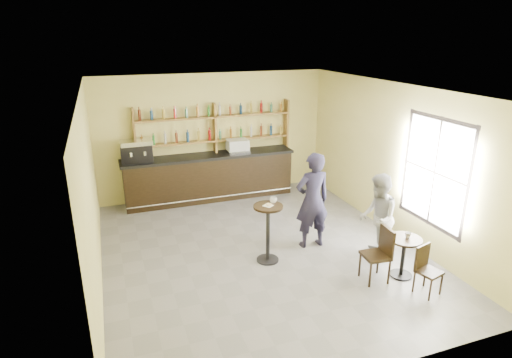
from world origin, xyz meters
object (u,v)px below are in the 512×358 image
object	(u,v)px
pastry_case	(237,146)
pedestal_table	(268,234)
espresso_machine	(137,151)
bar_counter	(210,177)
man_main	(312,201)
patron_second	(377,218)
chair_west	(376,255)
chair_south	(429,271)
cafe_table	(403,257)

from	to	relation	value
pastry_case	pedestal_table	size ratio (longest dim) A/B	0.49
espresso_machine	pedestal_table	distance (m)	4.16
bar_counter	pedestal_table	world-z (taller)	bar_counter
bar_counter	espresso_machine	world-z (taller)	espresso_machine
man_main	patron_second	bearing A→B (deg)	135.60
bar_counter	chair_west	size ratio (longest dim) A/B	4.46
pedestal_table	pastry_case	bearing A→B (deg)	81.61
bar_counter	chair_south	world-z (taller)	bar_counter
pastry_case	pedestal_table	world-z (taller)	pastry_case
bar_counter	espresso_machine	size ratio (longest dim) A/B	6.00
espresso_machine	pastry_case	bearing A→B (deg)	6.32
espresso_machine	chair_west	xyz separation A→B (m)	(3.51, -4.80, -0.96)
pedestal_table	cafe_table	bearing A→B (deg)	-32.62
cafe_table	patron_second	xyz separation A→B (m)	(-0.10, 0.70, 0.48)
pedestal_table	man_main	distance (m)	1.17
pedestal_table	patron_second	world-z (taller)	patron_second
pastry_case	man_main	xyz separation A→B (m)	(0.53, -3.25, -0.37)
espresso_machine	pastry_case	world-z (taller)	espresso_machine
pedestal_table	chair_west	world-z (taller)	pedestal_table
espresso_machine	pedestal_table	size ratio (longest dim) A/B	0.65
bar_counter	pastry_case	distance (m)	1.08
pastry_case	chair_west	bearing A→B (deg)	-73.42
man_main	cafe_table	distance (m)	1.99
espresso_machine	pastry_case	size ratio (longest dim) A/B	1.33
pedestal_table	patron_second	xyz separation A→B (m)	(1.96, -0.62, 0.28)
espresso_machine	pastry_case	xyz separation A→B (m)	(2.52, 0.00, -0.10)
pedestal_table	cafe_table	distance (m)	2.46
cafe_table	chair_south	bearing A→B (deg)	-85.24
pastry_case	patron_second	xyz separation A→B (m)	(1.44, -4.15, -0.51)
patron_second	espresso_machine	bearing A→B (deg)	-104.36
bar_counter	man_main	xyz separation A→B (m)	(1.30, -3.25, 0.39)
man_main	patron_second	world-z (taller)	man_main
espresso_machine	chair_south	world-z (taller)	espresso_machine
man_main	espresso_machine	bearing A→B (deg)	-46.46
bar_counter	cafe_table	bearing A→B (deg)	-64.62
espresso_machine	chair_south	size ratio (longest dim) A/B	0.88
pedestal_table	chair_west	bearing A→B (deg)	-40.03
patron_second	pedestal_table	bearing A→B (deg)	-75.45
pastry_case	cafe_table	world-z (taller)	pastry_case
chair_west	chair_south	distance (m)	0.89
patron_second	chair_west	bearing A→B (deg)	-2.75
chair_west	patron_second	bearing A→B (deg)	149.67
bar_counter	man_main	distance (m)	3.52
espresso_machine	patron_second	world-z (taller)	espresso_machine
pastry_case	patron_second	bearing A→B (deg)	-65.89
bar_counter	patron_second	world-z (taller)	patron_second
espresso_machine	chair_south	bearing A→B (deg)	-46.67
cafe_table	pastry_case	bearing A→B (deg)	107.61
pastry_case	pedestal_table	distance (m)	3.66
pedestal_table	chair_south	bearing A→B (deg)	-42.27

